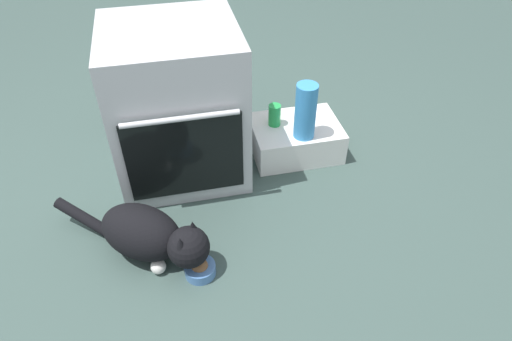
# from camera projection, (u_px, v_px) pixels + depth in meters

# --- Properties ---
(ground) EXTENTS (8.00, 8.00, 0.00)m
(ground) POSITION_uv_depth(u_px,v_px,m) (193.00, 230.00, 2.10)
(ground) COLOR #384C47
(oven) EXTENTS (0.63, 0.65, 0.77)m
(oven) POSITION_uv_depth(u_px,v_px,m) (177.00, 105.00, 2.21)
(oven) COLOR #B7BABF
(oven) RESTS_ON ground
(pantry_cabinet) EXTENTS (0.48, 0.35, 0.18)m
(pantry_cabinet) POSITION_uv_depth(u_px,v_px,m) (295.00, 138.00, 2.49)
(pantry_cabinet) COLOR white
(pantry_cabinet) RESTS_ON ground
(food_bowl) EXTENTS (0.13, 0.13, 0.08)m
(food_bowl) POSITION_uv_depth(u_px,v_px,m) (200.00, 269.00, 1.90)
(food_bowl) COLOR #4C7AB7
(food_bowl) RESTS_ON ground
(cat) EXTENTS (0.67, 0.54, 0.26)m
(cat) POSITION_uv_depth(u_px,v_px,m) (150.00, 235.00, 1.90)
(cat) COLOR black
(cat) RESTS_ON ground
(water_bottle) EXTENTS (0.11, 0.11, 0.30)m
(water_bottle) POSITION_uv_depth(u_px,v_px,m) (305.00, 111.00, 2.27)
(water_bottle) COLOR #388CD1
(water_bottle) RESTS_ON pantry_cabinet
(soda_can) EXTENTS (0.07, 0.07, 0.12)m
(soda_can) POSITION_uv_depth(u_px,v_px,m) (275.00, 115.00, 2.40)
(soda_can) COLOR green
(soda_can) RESTS_ON pantry_cabinet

